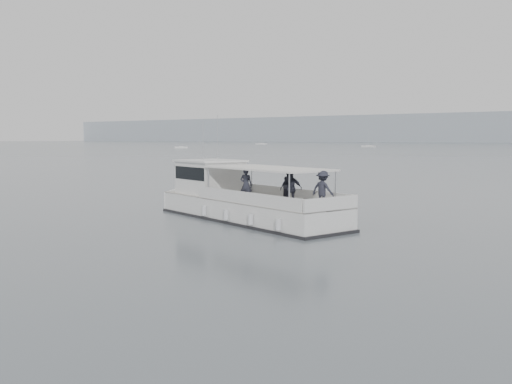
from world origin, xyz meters
The scene contains 2 objects.
ground centered at (0.00, 0.00, 0.00)m, with size 1400.00×1400.00×0.00m, color slate.
tour_boat centered at (-6.63, 0.48, 1.01)m, with size 14.60×7.10×6.16m.
Camera 1 is at (13.25, -24.77, 4.54)m, focal length 40.00 mm.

